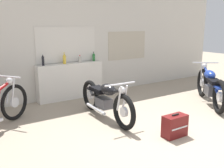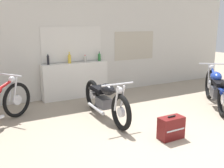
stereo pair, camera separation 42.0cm
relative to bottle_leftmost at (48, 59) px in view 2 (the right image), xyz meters
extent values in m
plane|color=gray|center=(1.03, -3.49, -1.04)|extent=(24.00, 24.00, 0.00)
cube|color=beige|center=(1.03, 0.16, 0.36)|extent=(10.00, 0.06, 2.80)
cube|color=silver|center=(0.68, 0.12, 0.33)|extent=(1.55, 0.01, 0.82)
cube|color=beige|center=(0.68, 0.12, 0.33)|extent=(1.61, 0.01, 0.88)
cube|color=#B2A893|center=(2.58, 0.12, 0.22)|extent=(1.31, 0.01, 0.80)
cube|color=silver|center=(0.68, -0.02, -0.58)|extent=(1.72, 0.28, 0.91)
cylinder|color=black|center=(0.00, 0.00, -0.02)|extent=(0.06, 0.06, 0.21)
cone|color=black|center=(0.00, 0.00, 0.11)|extent=(0.05, 0.05, 0.06)
cylinder|color=silver|center=(0.00, 0.00, 0.15)|extent=(0.02, 0.02, 0.02)
cylinder|color=gold|center=(0.53, -0.04, -0.03)|extent=(0.08, 0.08, 0.20)
cone|color=gold|center=(0.53, -0.04, 0.10)|extent=(0.07, 0.07, 0.06)
cylinder|color=gold|center=(0.53, -0.04, 0.14)|extent=(0.03, 0.03, 0.02)
cylinder|color=#B7B2A8|center=(0.96, -0.02, -0.06)|extent=(0.08, 0.08, 0.13)
cone|color=#B7B2A8|center=(0.96, -0.02, 0.02)|extent=(0.07, 0.07, 0.04)
cylinder|color=red|center=(0.96, -0.02, 0.05)|extent=(0.03, 0.03, 0.01)
cylinder|color=#23662D|center=(1.38, 0.00, -0.04)|extent=(0.07, 0.07, 0.18)
cone|color=#23662D|center=(1.38, 0.00, 0.07)|extent=(0.06, 0.06, 0.05)
cylinder|color=black|center=(1.38, 0.00, 0.11)|extent=(0.03, 0.03, 0.02)
torus|color=black|center=(0.62, -2.43, -0.71)|extent=(0.11, 0.67, 0.67)
cylinder|color=silver|center=(0.62, -2.43, -0.71)|extent=(0.07, 0.19, 0.18)
torus|color=black|center=(0.66, -1.10, -0.71)|extent=(0.11, 0.67, 0.67)
cylinder|color=silver|center=(0.66, -1.10, -0.71)|extent=(0.07, 0.19, 0.18)
cube|color=#4C4C51|center=(0.64, -1.70, -0.72)|extent=(0.23, 0.38, 0.20)
cylinder|color=black|center=(0.64, -1.70, -0.52)|extent=(0.10, 1.21, 0.42)
ellipsoid|color=black|center=(0.63, -1.87, -0.41)|extent=(0.25, 0.46, 0.22)
cube|color=black|center=(0.65, -1.50, -0.49)|extent=(0.25, 0.46, 0.08)
cube|color=black|center=(0.66, -1.18, -0.55)|extent=(0.15, 0.27, 0.04)
cylinder|color=silver|center=(0.68, -2.36, -0.46)|extent=(0.04, 0.16, 0.48)
cylinder|color=silver|center=(0.56, -2.36, -0.46)|extent=(0.04, 0.16, 0.48)
cylinder|color=silver|center=(0.62, -2.29, -0.22)|extent=(0.64, 0.05, 0.03)
sphere|color=silver|center=(0.62, -2.35, -0.32)|extent=(0.13, 0.13, 0.13)
cylinder|color=silver|center=(0.50, -1.60, -0.86)|extent=(0.09, 0.73, 0.06)
torus|color=black|center=(3.66, -1.75, -0.67)|extent=(0.52, 0.65, 0.74)
cylinder|color=silver|center=(3.66, -1.75, -0.67)|extent=(0.18, 0.20, 0.21)
torus|color=black|center=(2.83, -2.84, -0.67)|extent=(0.52, 0.65, 0.74)
cylinder|color=silver|center=(2.83, -2.84, -0.67)|extent=(0.18, 0.20, 0.21)
cube|color=#4C4C51|center=(3.20, -2.35, -0.69)|extent=(0.41, 0.44, 0.23)
cylinder|color=navy|center=(3.20, -2.35, -0.46)|extent=(0.80, 1.03, 0.46)
ellipsoid|color=navy|center=(3.31, -2.21, -0.35)|extent=(0.47, 0.52, 0.22)
cube|color=black|center=(3.08, -2.51, -0.43)|extent=(0.47, 0.52, 0.08)
cube|color=navy|center=(2.88, -2.77, -0.49)|extent=(0.28, 0.30, 0.04)
cylinder|color=silver|center=(3.57, -1.77, -0.40)|extent=(0.13, 0.16, 0.54)
cylinder|color=silver|center=(3.66, -1.84, -0.40)|extent=(0.13, 0.16, 0.54)
cylinder|color=silver|center=(3.58, -1.86, -0.12)|extent=(0.53, 0.41, 0.03)
sphere|color=silver|center=(3.61, -1.81, -0.22)|extent=(0.13, 0.13, 0.13)
cylinder|color=silver|center=(3.25, -2.51, -0.84)|extent=(0.51, 0.64, 0.06)
torus|color=black|center=(-0.90, -0.81, -0.68)|extent=(0.63, 0.48, 0.72)
cylinder|color=silver|center=(-0.90, -0.81, -0.68)|extent=(0.20, 0.16, 0.21)
cylinder|color=silver|center=(-1.00, -0.80, -0.40)|extent=(0.16, 0.13, 0.54)
cylinder|color=silver|center=(-0.93, -0.90, -0.40)|extent=(0.16, 0.13, 0.54)
cylinder|color=silver|center=(-1.02, -0.89, -0.13)|extent=(0.40, 0.54, 0.03)
sphere|color=silver|center=(-0.97, -0.86, -0.23)|extent=(0.13, 0.13, 0.13)
cube|color=maroon|center=(1.16, -3.15, -0.85)|extent=(0.43, 0.22, 0.38)
cube|color=silver|center=(1.16, -3.26, -0.85)|extent=(0.37, 0.01, 0.02)
cube|color=black|center=(1.16, -3.15, -0.65)|extent=(0.15, 0.02, 0.02)
camera|label=1|loc=(-2.03, -6.04, 0.86)|focal=42.00mm
camera|label=2|loc=(-1.67, -6.26, 0.86)|focal=42.00mm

